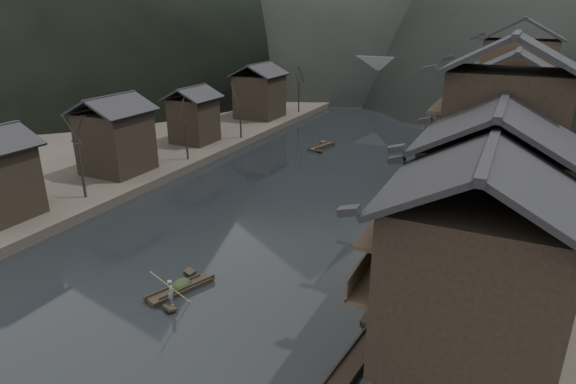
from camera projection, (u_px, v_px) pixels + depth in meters
The scene contains 12 objects.
water at pixel (230, 256), 36.45m from camera, with size 300.00×300.00×0.00m, color black.
left_bank at pixel (182, 114), 84.19m from camera, with size 40.00×200.00×1.20m, color #2D2823.
stilt_houses at pixel (508, 114), 42.53m from camera, with size 9.00×67.60×17.10m.
left_houses at pixel (174, 112), 59.75m from camera, with size 8.10×53.20×8.73m.
bare_trees at pixel (168, 115), 53.43m from camera, with size 3.97×64.09×7.93m.
moored_sampans at pixel (435, 200), 46.73m from camera, with size 2.79×57.72×0.47m.
midriver_boats at pixel (392, 125), 77.47m from camera, with size 12.92×33.87×0.45m.
stone_bridge at pixel (423, 77), 95.34m from camera, with size 40.00×6.00×9.00m.
hero_sampan at pixel (181, 289), 31.81m from camera, with size 2.58×4.97×0.44m.
cargo_heap at pixel (181, 280), 31.83m from camera, with size 1.10×1.44×0.66m, color black.
boatman at pixel (171, 289), 29.80m from camera, with size 0.63×0.41×1.73m, color #5D5C5F.
bamboo_pole at pixel (170, 252), 28.80m from camera, with size 0.06×0.06×4.30m, color #8C7A51.
Camera 1 is at (18.05, -27.25, 17.42)m, focal length 30.00 mm.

